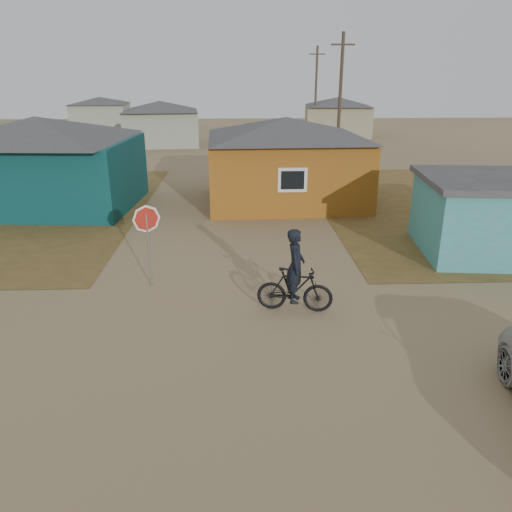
% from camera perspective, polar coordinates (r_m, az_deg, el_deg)
% --- Properties ---
extents(ground, '(120.00, 120.00, 0.00)m').
position_cam_1_polar(ground, '(10.79, -3.07, -12.12)').
color(ground, '#8F7853').
extents(house_teal, '(8.93, 7.08, 4.00)m').
position_cam_1_polar(house_teal, '(24.52, -23.42, 9.88)').
color(house_teal, '#0A3537').
rests_on(house_teal, ground).
extents(house_yellow, '(7.72, 6.76, 3.90)m').
position_cam_1_polar(house_yellow, '(23.53, 3.41, 10.98)').
color(house_yellow, '#915416').
rests_on(house_yellow, ground).
extents(house_pale_west, '(7.04, 6.15, 3.60)m').
position_cam_1_polar(house_pale_west, '(43.74, -10.79, 14.75)').
color(house_pale_west, gray).
rests_on(house_pale_west, ground).
extents(house_beige_east, '(6.95, 6.05, 3.60)m').
position_cam_1_polar(house_beige_east, '(50.24, 9.30, 15.51)').
color(house_beige_east, gray).
rests_on(house_beige_east, ground).
extents(house_pale_north, '(6.28, 5.81, 3.40)m').
position_cam_1_polar(house_pale_north, '(57.06, -17.33, 15.32)').
color(house_pale_north, gray).
rests_on(house_pale_north, ground).
extents(utility_pole_near, '(1.40, 0.20, 8.00)m').
position_cam_1_polar(utility_pole_near, '(31.79, 9.56, 17.02)').
color(utility_pole_near, '#433528').
rests_on(utility_pole_near, ground).
extents(utility_pole_far, '(1.40, 0.20, 8.00)m').
position_cam_1_polar(utility_pole_far, '(47.71, 6.85, 18.13)').
color(utility_pole_far, '#433528').
rests_on(utility_pole_far, ground).
extents(stop_sign, '(0.78, 0.08, 2.39)m').
position_cam_1_polar(stop_sign, '(14.09, -12.35, 3.24)').
color(stop_sign, gray).
rests_on(stop_sign, ground).
extents(cyclist, '(2.00, 0.88, 2.19)m').
position_cam_1_polar(cyclist, '(12.66, 4.48, -2.95)').
color(cyclist, black).
rests_on(cyclist, ground).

